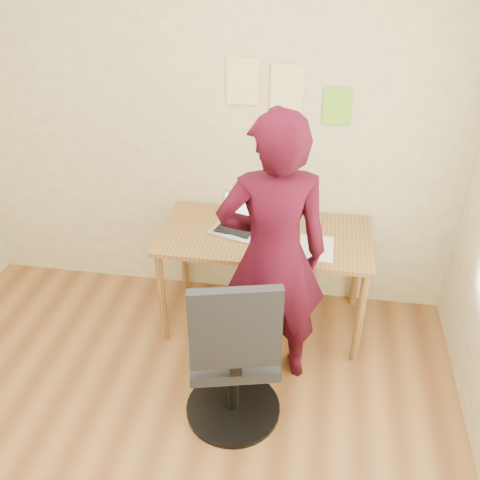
% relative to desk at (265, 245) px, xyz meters
% --- Properties ---
extents(room, '(3.58, 3.58, 2.78)m').
position_rel_desk_xyz_m(room, '(-0.46, -1.38, 0.70)').
color(room, brown).
rests_on(room, ground).
extents(desk, '(1.40, 0.70, 0.74)m').
position_rel_desk_xyz_m(desk, '(0.00, 0.00, 0.00)').
color(desk, olive).
rests_on(desk, ground).
extents(laptop, '(0.36, 0.34, 0.22)m').
position_rel_desk_xyz_m(laptop, '(-0.20, 0.04, 0.14)').
color(laptop, '#B7B8BF').
rests_on(laptop, desk).
extents(paper_sheet, '(0.21, 0.31, 0.00)m').
position_rel_desk_xyz_m(paper_sheet, '(0.34, -0.12, 0.09)').
color(paper_sheet, white).
rests_on(paper_sheet, desk).
extents(phone, '(0.08, 0.13, 0.01)m').
position_rel_desk_xyz_m(phone, '(0.14, -0.21, 0.09)').
color(phone, black).
rests_on(phone, desk).
extents(wall_note_left, '(0.21, 0.00, 0.30)m').
position_rel_desk_xyz_m(wall_note_left, '(-0.21, 0.36, 0.98)').
color(wall_note_left, '#FBE196').
rests_on(wall_note_left, room).
extents(wall_note_mid, '(0.21, 0.00, 0.30)m').
position_rel_desk_xyz_m(wall_note_mid, '(0.07, 0.36, 0.95)').
color(wall_note_mid, '#FBE196').
rests_on(wall_note_mid, room).
extents(wall_note_right, '(0.18, 0.00, 0.24)m').
position_rel_desk_xyz_m(wall_note_right, '(0.40, 0.36, 0.85)').
color(wall_note_right, '#7ED02E').
rests_on(wall_note_right, room).
extents(office_chair, '(0.58, 0.59, 1.08)m').
position_rel_desk_xyz_m(office_chair, '(-0.06, -0.91, -0.19)').
color(office_chair, black).
rests_on(office_chair, ground).
extents(person, '(0.72, 0.55, 1.76)m').
position_rel_desk_xyz_m(person, '(0.09, -0.46, 0.23)').
color(person, '#370716').
rests_on(person, ground).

